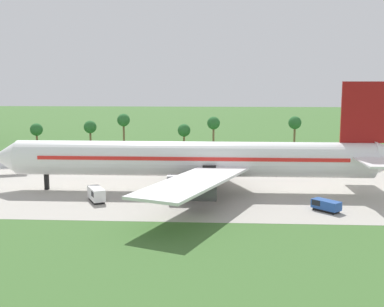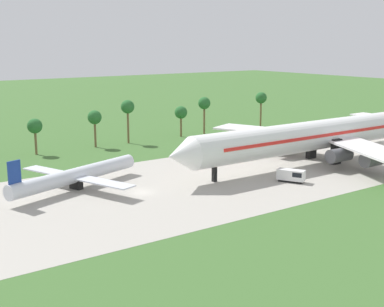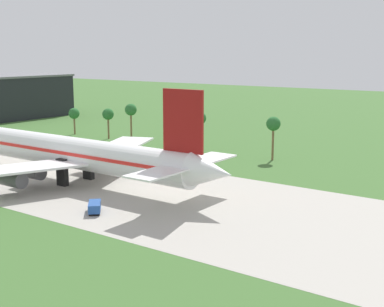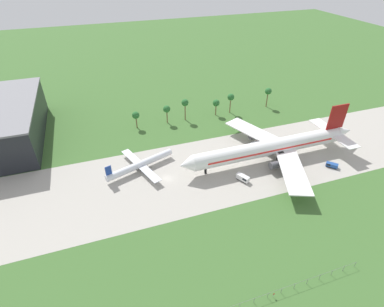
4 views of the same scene
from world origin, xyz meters
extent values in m
cylinder|color=white|center=(43.47, -1.69, 6.27)|extent=(66.98, 6.55, 6.55)
cone|color=white|center=(81.05, -1.69, 6.76)|extent=(8.19, 6.23, 6.23)
cube|color=red|center=(43.47, -1.69, 6.76)|extent=(56.93, 6.68, 0.66)
cube|color=maroon|center=(74.99, -1.69, 15.12)|extent=(8.52, 0.50, 11.14)
cube|color=white|center=(75.32, -1.69, 7.25)|extent=(5.90, 26.21, 0.30)
cube|color=white|center=(44.91, -16.27, 5.12)|extent=(18.82, 30.22, 0.44)
cube|color=white|center=(44.91, 12.88, 5.12)|extent=(18.82, 30.22, 0.44)
cylinder|color=#4C4C51|center=(42.63, -9.56, 3.25)|extent=(5.90, 2.95, 2.95)
cylinder|color=#4C4C51|center=(45.28, -16.11, 3.25)|extent=(5.90, 2.95, 2.95)
cylinder|color=#4C4C51|center=(42.63, 6.17, 3.25)|extent=(5.90, 2.95, 2.95)
cylinder|color=#4C4C51|center=(45.28, 12.72, 3.25)|extent=(5.90, 2.95, 2.95)
cube|color=black|center=(46.82, -5.30, 2.81)|extent=(2.40, 1.20, 5.62)
cube|color=black|center=(46.82, 1.91, 2.81)|extent=(2.40, 1.20, 5.62)
cube|color=black|center=(65.82, -14.68, 0.20)|extent=(3.98, 4.07, 0.40)
cube|color=#234C99|center=(65.82, -14.68, 1.11)|extent=(4.60, 4.71, 1.43)
cube|color=black|center=(64.96, -13.76, 1.33)|extent=(2.58, 2.57, 0.90)
cylinder|color=brown|center=(21.47, 43.57, 4.60)|extent=(0.56, 0.56, 9.21)
sphere|color=#28662D|center=(21.47, 43.57, 9.81)|extent=(3.60, 3.60, 3.60)
cylinder|color=brown|center=(69.47, 43.57, 4.35)|extent=(0.56, 0.56, 8.69)
sphere|color=#28662D|center=(69.47, 43.57, 9.29)|extent=(3.60, 3.60, 3.60)
cylinder|color=brown|center=(-3.83, 43.57, 3.18)|extent=(0.56, 0.56, 6.36)
sphere|color=#28662D|center=(-3.83, 43.57, 6.96)|extent=(3.60, 3.60, 3.60)
cylinder|color=brown|center=(11.82, 43.57, 3.60)|extent=(0.56, 0.56, 7.19)
sphere|color=#28662D|center=(11.82, 43.57, 7.79)|extent=(3.60, 3.60, 3.60)
cylinder|color=brown|center=(46.93, 43.57, 4.25)|extent=(0.56, 0.56, 8.49)
sphere|color=#28662D|center=(46.93, 43.57, 9.09)|extent=(3.60, 3.60, 3.60)
cylinder|color=brown|center=(38.62, 43.57, 3.20)|extent=(0.56, 0.56, 6.39)
sphere|color=#28662D|center=(38.62, 43.57, 6.99)|extent=(3.60, 3.60, 3.60)
camera|label=1|loc=(48.58, -90.85, 20.81)|focal=45.00mm
camera|label=2|loc=(-46.93, -80.91, 26.78)|focal=50.00mm
camera|label=3|loc=(130.66, -76.09, 27.12)|focal=50.00mm
camera|label=4|loc=(-20.16, -88.54, 74.85)|focal=28.00mm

